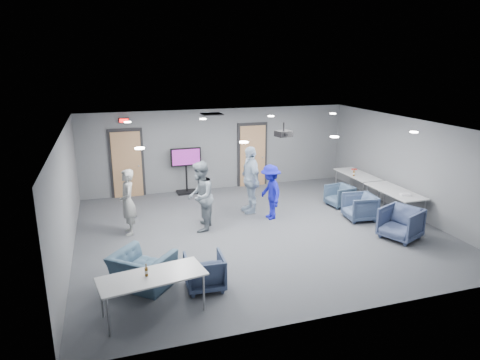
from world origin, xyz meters
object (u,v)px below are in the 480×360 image
object	(u,v)px
person_c	(250,180)
chair_front_a	(205,272)
bottle_right	(354,173)
table_front_left	(152,278)
chair_right_a	(339,196)
chair_right_c	(401,223)
person_b	(200,196)
projector	(284,134)
chair_right_b	(360,207)
bottle_front	(146,272)
person_d	(270,192)
table_right_b	(395,192)
table_right_a	(357,175)
person_a	(128,202)
chair_front_b	(143,270)
tv_stand	(186,168)

from	to	relation	value
person_c	chair_front_a	xyz separation A→B (m)	(-2.23, -3.81, -0.62)
bottle_right	table_front_left	bearing A→B (deg)	-145.76
chair_right_a	chair_right_c	bearing A→B (deg)	-4.80
person_b	projector	size ratio (longest dim) A/B	4.10
chair_right_b	bottle_front	xyz separation A→B (m)	(-6.01, -2.88, 0.45)
person_b	person_d	world-z (taller)	person_b
table_right_b	table_right_a	bearing A→B (deg)	0.00
person_a	chair_right_a	world-z (taller)	person_a
person_a	chair_right_a	distance (m)	6.18
chair_right_a	bottle_front	size ratio (longest dim) A/B	3.13
table_right_b	person_d	bearing A→B (deg)	76.09
chair_right_a	chair_front_b	bearing A→B (deg)	-71.29
chair_right_a	chair_right_c	world-z (taller)	chair_right_c
person_d	chair_right_c	size ratio (longest dim) A/B	1.75
table_right_a	table_right_b	bearing A→B (deg)	-180.00
person_d	table_front_left	world-z (taller)	person_d
chair_front_b	projector	size ratio (longest dim) A/B	2.42
table_front_left	projector	xyz separation A→B (m)	(3.85, 3.47, 1.72)
chair_right_b	bottle_right	distance (m)	1.97
table_front_left	projector	world-z (taller)	projector
chair_right_a	person_d	bearing A→B (deg)	-89.91
chair_right_b	chair_right_c	bearing A→B (deg)	15.32
person_a	bottle_front	world-z (taller)	person_a
chair_front_a	bottle_right	world-z (taller)	bottle_right
table_right_a	projector	distance (m)	3.84
person_a	person_d	xyz separation A→B (m)	(3.78, -0.07, -0.07)
chair_right_c	table_front_left	size ratio (longest dim) A/B	0.46
chair_front_a	chair_right_b	bearing A→B (deg)	-152.16
chair_right_b	chair_front_b	world-z (taller)	chair_right_b
person_d	table_right_b	world-z (taller)	person_d
chair_right_b	bottle_front	distance (m)	6.68
table_right_a	table_right_b	distance (m)	1.90
projector	tv_stand	bearing A→B (deg)	109.64
chair_front_a	chair_front_b	world-z (taller)	chair_front_b
tv_stand	projector	distance (m)	4.13
chair_right_a	chair_front_a	bearing A→B (deg)	-63.06
person_b	person_c	world-z (taller)	person_c
chair_right_b	chair_front_a	distance (m)	5.39
chair_front_b	table_front_left	xyz separation A→B (m)	(0.09, -1.00, 0.34)
table_right_b	chair_right_c	bearing A→B (deg)	148.39
chair_front_a	table_right_a	world-z (taller)	table_right_a
person_a	chair_front_a	world-z (taller)	person_a
person_a	person_c	size ratio (longest dim) A/B	0.87
chair_right_a	table_front_left	xyz separation A→B (m)	(-5.98, -4.07, 0.37)
chair_right_c	bottle_front	bearing A→B (deg)	-101.11
person_d	projector	distance (m)	1.68
person_c	chair_right_a	distance (m)	2.81
chair_front_a	table_right_a	distance (m)	7.31
person_a	person_b	distance (m)	1.80
person_d	chair_right_a	distance (m)	2.43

